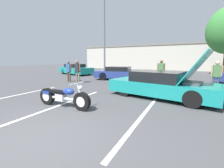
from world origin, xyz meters
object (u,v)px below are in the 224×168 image
object	(u,v)px
spectator_near_motorcycle	(161,70)
spectator_midground	(217,74)
spectator_by_show_car	(77,70)
parked_car_mid_row	(120,73)
parked_car_left_row	(76,69)
motorcycle	(63,97)
light_pole	(105,34)
spectator_far_lot	(69,70)
show_car_hood_open	(161,85)

from	to	relation	value
spectator_near_motorcycle	spectator_midground	distance (m)	3.24
spectator_near_motorcycle	spectator_by_show_car	xyz separation A→B (m)	(-5.70, -1.99, -0.01)
parked_car_mid_row	parked_car_left_row	size ratio (longest dim) A/B	0.91
motorcycle	spectator_midground	world-z (taller)	spectator_midground
parked_car_mid_row	spectator_by_show_car	size ratio (longest dim) A/B	2.67
parked_car_left_row	spectator_midground	distance (m)	13.86
parked_car_mid_row	spectator_near_motorcycle	bearing A→B (deg)	-28.54
light_pole	spectator_midground	distance (m)	11.30
light_pole	motorcycle	xyz separation A→B (m)	(4.13, -10.63, -4.06)
parked_car_left_row	spectator_near_motorcycle	distance (m)	10.63
motorcycle	parked_car_mid_row	size ratio (longest dim) A/B	0.51
parked_car_mid_row	parked_car_left_row	distance (m)	6.80
parked_car_mid_row	spectator_midground	size ratio (longest dim) A/B	2.71
spectator_by_show_car	spectator_far_lot	bearing A→B (deg)	169.49
motorcycle	spectator_far_lot	size ratio (longest dim) A/B	1.42
parked_car_mid_row	spectator_near_motorcycle	world-z (taller)	spectator_near_motorcycle
spectator_far_lot	spectator_near_motorcycle	bearing A→B (deg)	14.92
parked_car_left_row	spectator_midground	size ratio (longest dim) A/B	2.97
parked_car_mid_row	spectator_near_motorcycle	xyz separation A→B (m)	(3.62, -1.23, 0.47)
spectator_by_show_car	spectator_far_lot	xyz separation A→B (m)	(-1.04, 0.19, -0.04)
parked_car_mid_row	light_pole	bearing A→B (deg)	128.99
spectator_midground	spectator_far_lot	xyz separation A→B (m)	(-9.80, -0.75, -0.03)
spectator_near_motorcycle	spectator_by_show_car	size ratio (longest dim) A/B	1.01
spectator_midground	spectator_far_lot	world-z (taller)	spectator_midground
spectator_by_show_car	spectator_far_lot	size ratio (longest dim) A/B	1.04
spectator_near_motorcycle	spectator_far_lot	size ratio (longest dim) A/B	1.05
motorcycle	show_car_hood_open	distance (m)	4.34
show_car_hood_open	parked_car_left_row	xyz separation A→B (m)	(-10.76, 6.80, 0.00)
motorcycle	spectator_near_motorcycle	distance (m)	7.28
light_pole	parked_car_mid_row	size ratio (longest dim) A/B	1.79
show_car_hood_open	spectator_near_motorcycle	xyz separation A→B (m)	(-0.60, 3.71, 0.43)
motorcycle	spectator_midground	distance (m)	7.99
spectator_near_motorcycle	motorcycle	bearing A→B (deg)	-109.43
spectator_near_motorcycle	parked_car_mid_row	bearing A→B (deg)	161.23
light_pole	spectator_midground	bearing A→B (deg)	-26.75
show_car_hood_open	spectator_near_motorcycle	world-z (taller)	show_car_hood_open
spectator_by_show_car	spectator_far_lot	distance (m)	1.05
parked_car_left_row	spectator_near_motorcycle	bearing A→B (deg)	0.94
spectator_near_motorcycle	parked_car_left_row	bearing A→B (deg)	163.09
light_pole	motorcycle	world-z (taller)	light_pole
parked_car_mid_row	spectator_far_lot	xyz separation A→B (m)	(-3.12, -3.03, 0.41)
light_pole	spectator_by_show_car	bearing A→B (deg)	-81.72
show_car_hood_open	parked_car_left_row	size ratio (longest dim) A/B	1.01
show_car_hood_open	spectator_midground	distance (m)	3.65
parked_car_left_row	spectator_far_lot	distance (m)	5.98
parked_car_left_row	spectator_midground	world-z (taller)	spectator_midground
spectator_by_show_car	spectator_far_lot	world-z (taller)	spectator_by_show_car
parked_car_mid_row	spectator_by_show_car	distance (m)	3.86
light_pole	parked_car_mid_row	bearing A→B (deg)	-41.25
motorcycle	spectator_far_lot	world-z (taller)	spectator_far_lot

